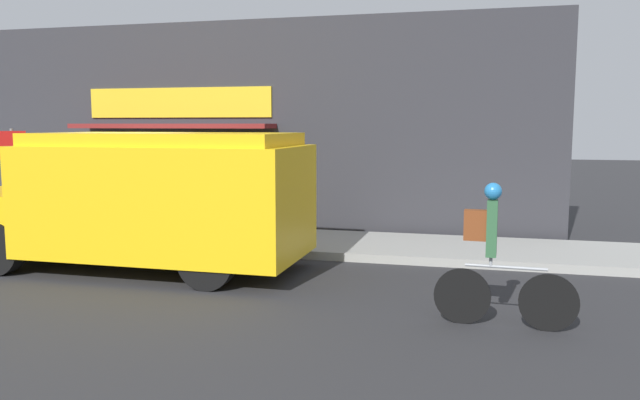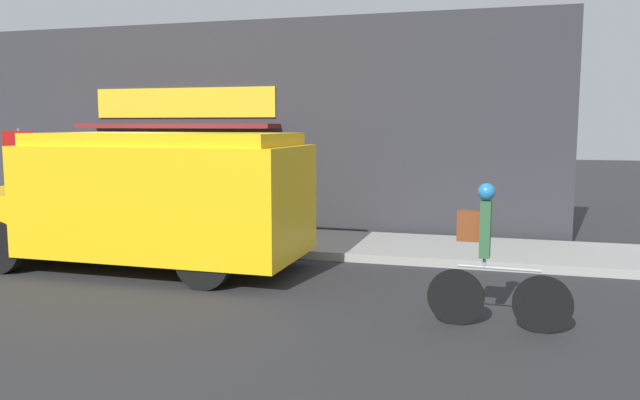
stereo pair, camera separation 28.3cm
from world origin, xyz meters
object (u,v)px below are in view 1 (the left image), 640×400
cyclist (496,259)px  trash_bin (158,213)px  school_bus (146,199)px  stop_sign_post (13,162)px

cyclist → trash_bin: 7.81m
school_bus → trash_bin: size_ratio=7.12×
trash_bin → cyclist: bearing=-31.8°
cyclist → stop_sign_post: 10.42m
school_bus → trash_bin: bearing=115.5°
cyclist → trash_bin: (-6.64, 4.11, -0.25)m
stop_sign_post → school_bus: bearing=-25.5°
trash_bin → stop_sign_post: bearing=-171.4°
cyclist → stop_sign_post: bearing=162.3°
stop_sign_post → trash_bin: bearing=8.6°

